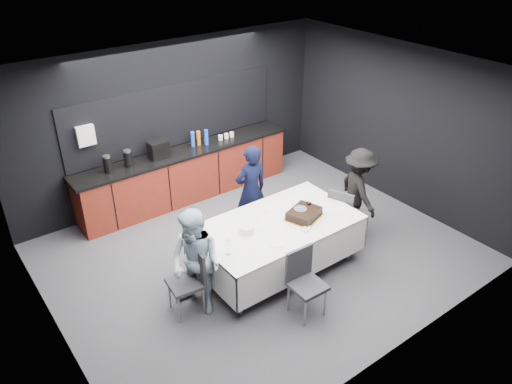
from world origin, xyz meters
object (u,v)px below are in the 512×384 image
chair_left (191,276)px  person_right (359,190)px  chair_near (304,278)px  party_table (277,231)px  person_center (251,190)px  cake_assembly (304,214)px  plate_stack (246,229)px  chair_right (342,211)px  champagne_flute (228,244)px  person_left (196,263)px

chair_left → person_right: person_right is taller
chair_near → party_table: bearing=72.4°
party_table → chair_near: (-0.29, -0.92, -0.11)m
person_center → cake_assembly: bearing=99.6°
chair_left → person_center: size_ratio=0.61×
party_table → plate_stack: (-0.49, 0.07, 0.19)m
party_table → cake_assembly: size_ratio=3.90×
chair_left → chair_right: (2.70, -0.03, 0.00)m
party_table → person_right: size_ratio=1.64×
party_table → champagne_flute: (-0.97, -0.20, 0.30)m
chair_near → chair_right: bearing=28.9°
person_right → chair_right: bearing=121.4°
cake_assembly → person_right: bearing=7.3°
cake_assembly → chair_near: 1.10m
cake_assembly → person_left: person_left is taller
chair_near → person_left: bearing=142.3°
champagne_flute → person_right: person_right is taller
cake_assembly → chair_near: size_ratio=0.64×
party_table → cake_assembly: cake_assembly is taller
person_left → chair_near: bearing=30.6°
champagne_flute → chair_right: champagne_flute is taller
chair_left → party_table: bearing=1.1°
champagne_flute → chair_near: (0.68, -0.71, -0.40)m
person_center → person_right: 1.73m
party_table → person_left: bearing=-176.8°
chair_left → person_center: 2.01m
party_table → person_center: (0.27, 1.00, 0.12)m
chair_left → person_right: (3.16, 0.08, 0.17)m
plate_stack → person_center: (0.76, 0.93, -0.07)m
chair_near → plate_stack: bearing=101.4°
champagne_flute → chair_right: 2.27m
chair_left → chair_near: (1.15, -0.89, 0.00)m
champagne_flute → person_left: 0.47m
chair_near → person_center: size_ratio=0.61×
person_center → person_right: bearing=150.1°
champagne_flute → person_left: (-0.41, 0.13, -0.19)m
chair_near → person_right: bearing=25.7°
chair_right → person_center: size_ratio=0.61×
person_center → chair_left: bearing=34.3°
cake_assembly → plate_stack: size_ratio=2.88×
chair_left → chair_right: 2.70m
person_center → party_table: bearing=78.1°
plate_stack → chair_near: bearing=-78.6°
plate_stack → champagne_flute: (-0.48, -0.27, 0.11)m
person_center → person_right: person_center is taller
champagne_flute → person_right: size_ratio=0.16×
plate_stack → person_right: person_right is taller
person_left → person_right: (3.10, 0.13, -0.04)m
chair_left → chair_right: bearing=-0.7°
champagne_flute → person_center: bearing=44.0°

